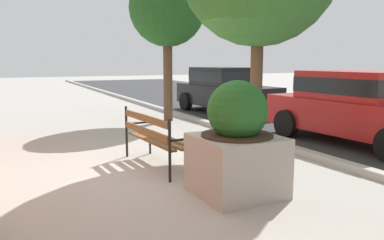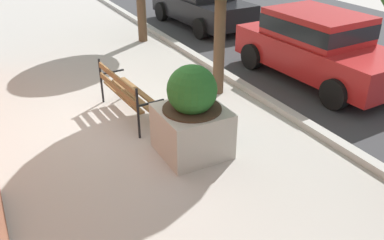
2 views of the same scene
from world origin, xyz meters
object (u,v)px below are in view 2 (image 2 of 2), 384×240
(parked_car_black, at_px, (201,0))
(parked_car_red, at_px, (317,44))
(park_bench, at_px, (126,91))
(concrete_planter, at_px, (192,116))

(parked_car_black, height_order, parked_car_red, same)
(park_bench, relative_size, parked_car_black, 0.44)
(park_bench, xyz_separation_m, concrete_planter, (1.73, 0.51, 0.12))
(park_bench, bearing_deg, concrete_planter, 16.47)
(parked_car_red, bearing_deg, concrete_planter, -69.37)
(concrete_planter, distance_m, parked_car_red, 4.36)
(concrete_planter, bearing_deg, park_bench, -163.53)
(parked_car_black, relative_size, parked_car_red, 1.00)
(concrete_planter, xyz_separation_m, parked_car_black, (-7.08, 4.08, 0.17))
(park_bench, bearing_deg, parked_car_black, 139.30)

